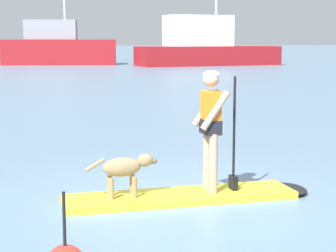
# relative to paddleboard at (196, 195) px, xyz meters

# --- Properties ---
(ground_plane) EXTENTS (400.00, 400.00, 0.00)m
(ground_plane) POSITION_rel_paddleboard_xyz_m (-0.23, -0.02, -0.05)
(ground_plane) COLOR slate
(paddleboard) EXTENTS (3.58, 1.06, 0.10)m
(paddleboard) POSITION_rel_paddleboard_xyz_m (0.00, 0.00, 0.00)
(paddleboard) COLOR yellow
(paddleboard) RESTS_ON ground_plane
(person_paddler) EXTENTS (0.63, 0.51, 1.70)m
(person_paddler) POSITION_rel_paddleboard_xyz_m (0.23, 0.02, 1.03)
(person_paddler) COLOR tan
(person_paddler) RESTS_ON paddleboard
(dog) EXTENTS (0.99, 0.27, 0.58)m
(dog) POSITION_rel_paddleboard_xyz_m (-0.99, -0.09, 0.44)
(dog) COLOR #997A51
(dog) RESTS_ON paddleboard
(moored_boat_center) EXTENTS (10.00, 3.95, 11.95)m
(moored_boat_center) POSITION_rel_paddleboard_xyz_m (-2.51, 45.25, 1.47)
(moored_boat_center) COLOR maroon
(moored_boat_center) RESTS_ON ground_plane
(moored_boat_starboard) EXTENTS (12.79, 5.90, 11.68)m
(moored_boat_starboard) POSITION_rel_paddleboard_xyz_m (9.81, 41.51, 1.52)
(moored_boat_starboard) COLOR maroon
(moored_boat_starboard) RESTS_ON ground_plane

